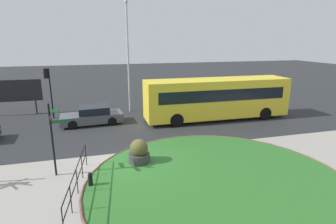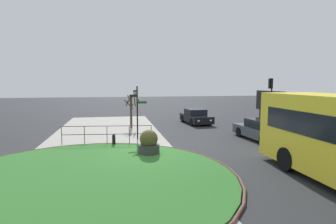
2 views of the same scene
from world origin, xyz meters
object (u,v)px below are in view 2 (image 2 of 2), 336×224
car_near_lane (196,117)px  street_tree_bare (131,109)px  signpost_directional (137,108)px  car_far_lane (263,130)px  planter_near_signpost (149,144)px  billboard_left (270,102)px  bollard_foreground (114,140)px  traffic_light_near (271,93)px

car_near_lane → street_tree_bare: (1.53, -5.94, 0.98)m
signpost_directional → car_far_lane: 8.21m
car_near_lane → planter_near_signpost: bearing=-33.2°
car_near_lane → billboard_left: (1.43, 6.52, 1.40)m
car_far_lane → planter_near_signpost: size_ratio=3.53×
bollard_foreground → billboard_left: (-6.28, 13.83, 1.66)m
car_far_lane → street_tree_bare: 10.28m
billboard_left → planter_near_signpost: billboard_left is taller
car_near_lane → car_far_lane: 8.11m
traffic_light_near → street_tree_bare: size_ratio=1.39×
planter_near_signpost → street_tree_bare: bearing=-177.3°
signpost_directional → billboard_left: 13.20m
traffic_light_near → street_tree_bare: bearing=79.7°
traffic_light_near → planter_near_signpost: 11.74m
planter_near_signpost → bollard_foreground: bearing=-143.6°
street_tree_bare → car_far_lane: bearing=52.0°
car_far_lane → street_tree_bare: (-6.30, -8.07, 0.96)m
billboard_left → traffic_light_near: bearing=-31.6°
signpost_directional → car_near_lane: (-6.20, 5.80, -1.43)m
signpost_directional → bollard_foreground: bearing=-45.0°
signpost_directional → planter_near_signpost: bearing=3.7°
car_far_lane → planter_near_signpost: car_far_lane is taller
car_far_lane → billboard_left: size_ratio=0.98×
traffic_light_near → billboard_left: (-3.19, 1.95, -0.93)m
car_far_lane → street_tree_bare: street_tree_bare is taller
car_far_lane → bollard_foreground: bearing=85.6°
planter_near_signpost → street_tree_bare: 8.66m
signpost_directional → traffic_light_near: size_ratio=0.87×
planter_near_signpost → signpost_directional: bearing=-176.3°
street_tree_bare → bollard_foreground: bearing=-12.5°
car_near_lane → traffic_light_near: 6.90m
signpost_directional → bollard_foreground: signpost_directional is taller
car_near_lane → billboard_left: bearing=73.1°
bollard_foreground → planter_near_signpost: planter_near_signpost is taller
signpost_directional → car_near_lane: signpost_directional is taller
signpost_directional → street_tree_bare: signpost_directional is taller
billboard_left → planter_near_signpost: (8.68, -12.06, -1.43)m
car_far_lane → planter_near_signpost: bearing=102.9°
bollard_foreground → planter_near_signpost: size_ratio=0.53×
car_near_lane → billboard_left: billboard_left is taller
signpost_directional → planter_near_signpost: size_ratio=2.67×
signpost_directional → street_tree_bare: size_ratio=1.20×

